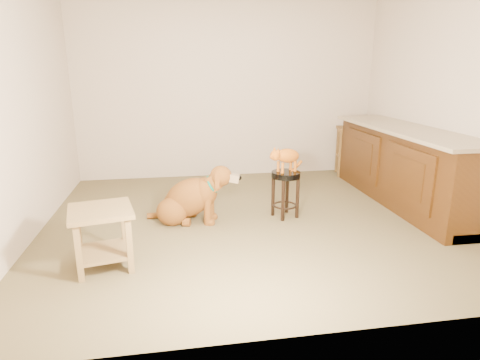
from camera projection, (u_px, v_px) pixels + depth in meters
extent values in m
cube|color=brown|center=(254.00, 220.00, 4.44)|extent=(4.50, 4.00, 0.01)
cube|color=beige|center=(229.00, 90.00, 5.99)|extent=(4.50, 0.04, 2.60)
cube|color=beige|center=(328.00, 131.00, 2.19)|extent=(4.50, 0.04, 2.60)
cube|color=beige|center=(19.00, 105.00, 3.74)|extent=(0.04, 4.00, 2.60)
cube|color=beige|center=(454.00, 99.00, 4.44)|extent=(0.04, 4.00, 2.60)
cube|color=#43250B|center=(406.00, 168.00, 4.91)|extent=(0.60, 2.50, 0.90)
cube|color=gray|center=(408.00, 129.00, 4.78)|extent=(0.70, 2.56, 0.04)
cube|color=black|center=(405.00, 198.00, 5.03)|extent=(0.52, 2.50, 0.10)
cube|color=#43250B|center=(408.00, 176.00, 4.33)|extent=(0.02, 0.90, 0.62)
cube|color=#43250B|center=(362.00, 155.00, 5.37)|extent=(0.02, 0.90, 0.62)
cube|color=#371D09|center=(407.00, 176.00, 4.32)|extent=(0.02, 0.60, 0.40)
cube|color=#371D09|center=(361.00, 155.00, 5.37)|extent=(0.02, 0.60, 0.40)
cylinder|color=black|center=(287.00, 193.00, 4.63)|extent=(0.04, 0.04, 0.46)
cylinder|color=black|center=(273.00, 196.00, 4.53)|extent=(0.04, 0.04, 0.46)
cylinder|color=black|center=(297.00, 198.00, 4.46)|extent=(0.04, 0.04, 0.46)
cylinder|color=black|center=(283.00, 201.00, 4.37)|extent=(0.04, 0.04, 0.46)
torus|color=black|center=(285.00, 205.00, 4.52)|extent=(0.35, 0.35, 0.02)
cylinder|color=black|center=(286.00, 174.00, 4.43)|extent=(0.32, 0.32, 0.06)
cube|color=brown|center=(358.00, 151.00, 6.39)|extent=(0.06, 0.06, 0.70)
cube|color=brown|center=(337.00, 150.00, 6.42)|extent=(0.06, 0.06, 0.70)
cube|color=brown|center=(362.00, 155.00, 6.08)|extent=(0.06, 0.06, 0.70)
cube|color=brown|center=(340.00, 154.00, 6.11)|extent=(0.06, 0.06, 0.70)
cube|color=brown|center=(351.00, 129.00, 6.15)|extent=(0.49, 0.49, 0.04)
cube|color=olive|center=(124.00, 229.00, 3.59)|extent=(0.06, 0.06, 0.48)
cube|color=olive|center=(78.00, 235.00, 3.46)|extent=(0.06, 0.06, 0.48)
cube|color=olive|center=(130.00, 246.00, 3.25)|extent=(0.06, 0.06, 0.48)
cube|color=olive|center=(79.00, 254.00, 3.11)|extent=(0.06, 0.06, 0.48)
cube|color=olive|center=(100.00, 211.00, 3.28)|extent=(0.59, 0.59, 0.04)
cube|color=olive|center=(104.00, 252.00, 3.38)|extent=(0.50, 0.50, 0.03)
ellipsoid|color=brown|center=(178.00, 204.00, 4.53)|extent=(0.40, 0.36, 0.31)
ellipsoid|color=brown|center=(172.00, 212.00, 4.29)|extent=(0.40, 0.36, 0.31)
cylinder|color=brown|center=(193.00, 213.00, 4.56)|extent=(0.10, 0.11, 0.10)
cylinder|color=brown|center=(187.00, 222.00, 4.28)|extent=(0.10, 0.11, 0.10)
ellipsoid|color=brown|center=(189.00, 198.00, 4.36)|extent=(0.77, 0.54, 0.62)
ellipsoid|color=brown|center=(205.00, 192.00, 4.32)|extent=(0.33, 0.35, 0.32)
cylinder|color=brown|center=(211.00, 203.00, 4.44)|extent=(0.10, 0.10, 0.36)
cylinder|color=brown|center=(208.00, 209.00, 4.27)|extent=(0.10, 0.10, 0.36)
sphere|color=brown|center=(213.00, 217.00, 4.48)|extent=(0.10, 0.10, 0.10)
sphere|color=brown|center=(211.00, 223.00, 4.31)|extent=(0.10, 0.10, 0.10)
cylinder|color=brown|center=(212.00, 183.00, 4.28)|extent=(0.26, 0.22, 0.23)
ellipsoid|color=brown|center=(221.00, 176.00, 4.25)|extent=(0.28, 0.26, 0.22)
cube|color=#8C7557|center=(232.00, 178.00, 4.24)|extent=(0.17, 0.12, 0.10)
sphere|color=black|center=(239.00, 178.00, 4.23)|extent=(0.05, 0.05, 0.05)
cube|color=brown|center=(221.00, 176.00, 4.35)|extent=(0.06, 0.07, 0.16)
cube|color=brown|center=(218.00, 181.00, 4.16)|extent=(0.06, 0.07, 0.16)
torus|color=#0C644B|center=(212.00, 184.00, 4.28)|extent=(0.18, 0.23, 0.19)
cylinder|color=#D8BF4C|center=(217.00, 190.00, 4.30)|extent=(0.02, 0.04, 0.04)
cylinder|color=brown|center=(160.00, 215.00, 4.50)|extent=(0.29, 0.09, 0.07)
ellipsoid|color=#A45110|center=(288.00, 156.00, 4.38)|extent=(0.34, 0.24, 0.19)
cylinder|color=#A45110|center=(278.00, 167.00, 4.40)|extent=(0.03, 0.03, 0.12)
sphere|color=#A45110|center=(278.00, 171.00, 4.41)|extent=(0.04, 0.04, 0.04)
cylinder|color=#A45110|center=(283.00, 168.00, 4.33)|extent=(0.03, 0.03, 0.12)
sphere|color=#A45110|center=(282.00, 172.00, 4.34)|extent=(0.04, 0.04, 0.04)
cylinder|color=#A45110|center=(291.00, 165.00, 4.48)|extent=(0.03, 0.03, 0.12)
sphere|color=#A45110|center=(291.00, 169.00, 4.49)|extent=(0.04, 0.04, 0.04)
cylinder|color=#A45110|center=(295.00, 166.00, 4.41)|extent=(0.03, 0.03, 0.12)
sphere|color=#A45110|center=(295.00, 170.00, 4.42)|extent=(0.04, 0.04, 0.04)
sphere|color=#A45110|center=(275.00, 155.00, 4.29)|extent=(0.11, 0.11, 0.11)
sphere|color=#A45110|center=(272.00, 157.00, 4.28)|extent=(0.04, 0.04, 0.04)
sphere|color=brown|center=(270.00, 157.00, 4.27)|extent=(0.02, 0.02, 0.02)
cone|color=#A45110|center=(275.00, 149.00, 4.31)|extent=(0.06, 0.06, 0.05)
cone|color=#C66B60|center=(274.00, 150.00, 4.31)|extent=(0.03, 0.03, 0.03)
cone|color=#A45110|center=(278.00, 150.00, 4.25)|extent=(0.06, 0.06, 0.05)
cone|color=#C66B60|center=(278.00, 151.00, 4.25)|extent=(0.03, 0.03, 0.03)
cylinder|color=#A45110|center=(296.00, 167.00, 4.53)|extent=(0.19, 0.19, 0.11)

